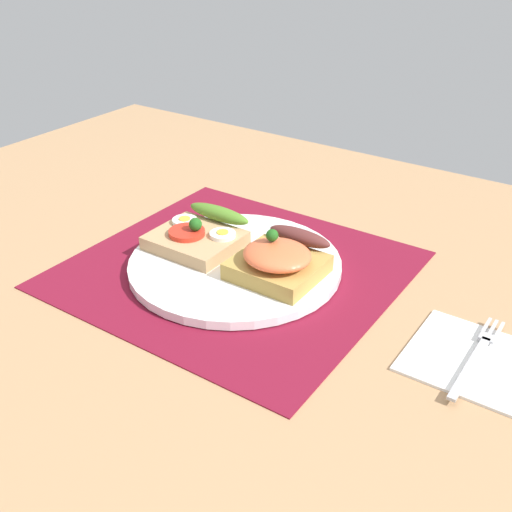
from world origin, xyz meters
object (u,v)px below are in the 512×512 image
object	(u,v)px
napkin	(474,359)
sandwich_salmon	(279,260)
fork	(477,354)
plate	(235,264)
sandwich_egg_tomato	(199,235)

from	to	relation	value
napkin	sandwich_salmon	bearing A→B (deg)	177.40
sandwich_salmon	fork	xyz separation A→B (cm)	(22.78, -0.79, -2.57)
sandwich_salmon	napkin	xyz separation A→B (cm)	(22.65, -1.03, -3.03)
plate	napkin	world-z (taller)	plate
sandwich_egg_tomato	sandwich_salmon	size ratio (longest dim) A/B	1.00
plate	sandwich_egg_tomato	xyz separation A→B (cm)	(-5.99, 0.79, 1.81)
napkin	fork	size ratio (longest dim) A/B	0.87
sandwich_egg_tomato	napkin	xyz separation A→B (cm)	(34.71, -1.70, -2.34)
fork	sandwich_egg_tomato	bearing A→B (deg)	177.60
plate	napkin	size ratio (longest dim) A/B	2.06
sandwich_egg_tomato	fork	world-z (taller)	sandwich_egg_tomato
fork	napkin	bearing A→B (deg)	-120.02
plate	sandwich_salmon	distance (cm)	6.57
sandwich_salmon	fork	distance (cm)	22.94
plate	sandwich_egg_tomato	distance (cm)	6.30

